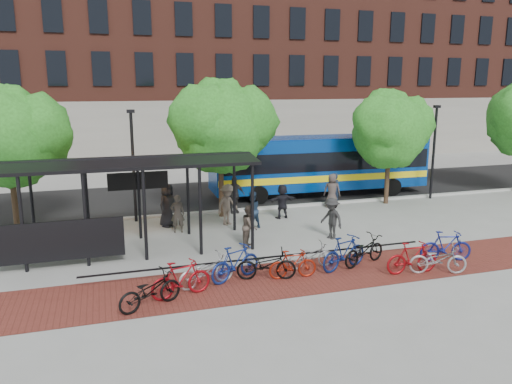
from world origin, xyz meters
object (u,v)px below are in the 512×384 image
object	(u,v)px
bus	(319,162)
bike_4	(266,265)
pedestrian_0	(167,205)
pedestrian_6	(332,191)
pedestrian_1	(178,214)
pedestrian_8	(250,226)
lamp_post_right	(434,149)
pedestrian_3	(227,205)
bike_5	(293,264)
tree_c	(391,127)
bike_1	(181,279)
tree_a	(10,133)
bike_3	(235,263)
bike_7	(344,253)
tree_b	(222,123)
bike_8	(364,250)
bike_2	(206,271)
pedestrian_4	(234,195)
pedestrian_7	(334,190)
bike_6	(311,256)
bike_9	(412,258)
lamp_post_left	(133,163)
bike_10	(438,259)
pedestrian_5	(282,201)
bike_11	(446,246)
bus_shelter	(109,174)
bike_0	(150,291)
pedestrian_2	(252,210)

from	to	relation	value
bus	bike_4	bearing A→B (deg)	-119.60
pedestrian_0	pedestrian_6	distance (m)	8.59
pedestrian_1	pedestrian_8	distance (m)	3.65
lamp_post_right	pedestrian_3	xyz separation A→B (m)	(-12.08, -1.83, -1.81)
lamp_post_right	bike_5	world-z (taller)	lamp_post_right
tree_c	bike_4	world-z (taller)	tree_c
bike_1	pedestrian_0	distance (m)	7.79
pedestrian_1	bike_1	bearing A→B (deg)	93.04
tree_a	bike_5	size ratio (longest dim) A/B	3.83
bus	bike_3	bearing A→B (deg)	-123.66
bike_5	bike_7	xyz separation A→B (m)	(1.97, 0.24, 0.11)
tree_b	bike_8	bearing A→B (deg)	-68.28
lamp_post_right	bike_1	size ratio (longest dim) A/B	2.71
bike_2	pedestrian_6	size ratio (longest dim) A/B	1.10
bike_3	bike_8	distance (m)	4.68
pedestrian_4	pedestrian_7	size ratio (longest dim) A/B	1.04
bike_6	bike_7	bearing A→B (deg)	-115.66
bike_9	pedestrian_3	distance (m)	8.82
bike_3	bike_4	xyz separation A→B (m)	(0.97, -0.25, -0.08)
lamp_post_left	bike_10	xyz separation A→B (m)	(9.19, -9.71, -2.24)
lamp_post_right	bike_4	world-z (taller)	lamp_post_right
tree_a	pedestrian_5	size ratio (longest dim) A/B	3.80
tree_c	bike_1	bearing A→B (deg)	-144.65
bike_2	bike_7	size ratio (longest dim) A/B	0.98
bike_11	pedestrian_7	size ratio (longest dim) A/B	1.07
bus_shelter	lamp_post_right	world-z (taller)	lamp_post_right
pedestrian_7	bike_7	bearing A→B (deg)	61.14
bike_10	pedestrian_4	xyz separation A→B (m)	(-4.45, 9.84, 0.40)
bike_1	pedestrian_4	size ratio (longest dim) A/B	1.04
pedestrian_5	bus_shelter	bearing A→B (deg)	11.81
pedestrian_5	bike_5	bearing A→B (deg)	65.97
bike_0	bike_7	size ratio (longest dim) A/B	0.99
tree_c	bike_0	size ratio (longest dim) A/B	3.02
pedestrian_1	lamp_post_right	bearing A→B (deg)	-160.02
bike_0	bike_4	xyz separation A→B (m)	(3.81, 1.02, -0.01)
bike_7	pedestrian_2	distance (m)	5.93
bus_shelter	bike_7	distance (m)	9.00
bike_1	pedestrian_1	bearing A→B (deg)	-21.28
tree_c	pedestrian_5	distance (m)	7.30
pedestrian_3	pedestrian_6	xyz separation A→B (m)	(5.91, 1.56, -0.05)
tree_b	pedestrian_7	xyz separation A→B (m)	(5.95, 0.20, -3.58)
bike_4	pedestrian_7	size ratio (longest dim) A/B	1.11
lamp_post_right	pedestrian_3	world-z (taller)	lamp_post_right
bike_0	pedestrian_2	distance (m)	8.49
bike_1	lamp_post_left	bearing A→B (deg)	-9.22
bike_3	bike_10	distance (m)	6.77
tree_c	bike_11	bearing A→B (deg)	-108.56
bus_shelter	pedestrian_8	bearing A→B (deg)	-11.25
bike_0	pedestrian_6	xyz separation A→B (m)	(10.09, 9.24, 0.37)
pedestrian_3	pedestrian_7	bearing A→B (deg)	-16.24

